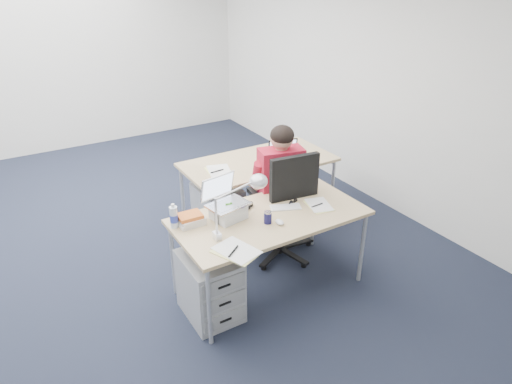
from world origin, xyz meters
TOP-DOWN VIEW (x-y plane):
  - floor at (0.00, 0.00)m, footprint 7.00×7.00m
  - room at (0.00, 0.00)m, footprint 6.02×7.02m
  - desk_near at (0.95, -1.05)m, footprint 1.60×0.80m
  - desk_far at (1.49, 0.00)m, footprint 1.60×0.80m
  - office_chair at (1.33, -0.69)m, footprint 0.80×0.80m
  - seated_person at (1.36, -0.51)m, footprint 0.50×0.76m
  - drawer_pedestal_near at (0.35, -1.10)m, footprint 0.40×0.50m
  - drawer_pedestal_far at (0.98, -0.01)m, footprint 0.40×0.50m
  - silver_laptop at (0.64, -0.91)m, footprint 0.37×0.31m
  - wireless_keyboard at (1.14, -1.01)m, footprint 0.28×0.20m
  - computer_mouse at (0.94, -1.21)m, footprint 0.06×0.10m
  - headphones at (0.82, -0.81)m, footprint 0.23×0.18m
  - can_koozie at (0.87, -1.14)m, footprint 0.08×0.08m
  - water_bottle at (0.20, -0.82)m, footprint 0.09×0.09m
  - bear_figurine at (0.64, -0.92)m, footprint 0.09×0.08m
  - book_stack at (0.33, -0.84)m, footprint 0.24×0.21m
  - cordless_phone at (0.52, -0.95)m, footprint 0.04×0.03m
  - papers_left at (0.45, -1.38)m, footprint 0.32×0.38m
  - papers_right at (1.40, -1.13)m, footprint 0.24×0.29m
  - sunglasses at (1.24, -0.97)m, footprint 0.12×0.08m
  - desk_lamp at (0.55, -1.15)m, footprint 0.44×0.25m
  - dark_laptop at (1.72, -0.16)m, footprint 0.39×0.39m
  - far_cup at (1.66, 0.08)m, footprint 0.08×0.08m
  - far_papers at (0.99, -0.04)m, footprint 0.28×0.35m

SIDE VIEW (x-z plane):
  - floor at x=0.00m, z-range 0.00..0.00m
  - drawer_pedestal_near at x=0.35m, z-range 0.00..0.55m
  - drawer_pedestal_far at x=0.98m, z-range 0.00..0.55m
  - office_chair at x=1.33m, z-range -0.24..0.88m
  - seated_person at x=1.36m, z-range 0.01..1.33m
  - desk_near at x=0.95m, z-range 0.32..1.05m
  - desk_far at x=1.49m, z-range 0.32..1.05m
  - far_papers at x=0.99m, z-range 0.73..0.74m
  - papers_right at x=1.40m, z-range 0.73..0.74m
  - papers_left at x=0.45m, z-range 0.73..0.74m
  - wireless_keyboard at x=1.14m, z-range 0.73..0.74m
  - sunglasses at x=1.24m, z-range 0.73..0.76m
  - computer_mouse at x=0.94m, z-range 0.73..0.76m
  - headphones at x=0.82m, z-range 0.73..0.76m
  - book_stack at x=0.33m, z-range 0.73..0.82m
  - far_cup at x=1.66m, z-range 0.73..0.82m
  - can_koozie at x=0.87m, z-range 0.73..0.83m
  - cordless_phone at x=0.52m, z-range 0.73..0.86m
  - bear_figurine at x=0.64m, z-range 0.73..0.88m
  - water_bottle at x=0.20m, z-range 0.73..0.94m
  - dark_laptop at x=1.72m, z-range 0.73..0.96m
  - silver_laptop at x=0.64m, z-range 0.73..1.07m
  - desk_lamp at x=0.55m, z-range 0.73..1.20m
  - room at x=0.00m, z-range 0.31..3.12m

